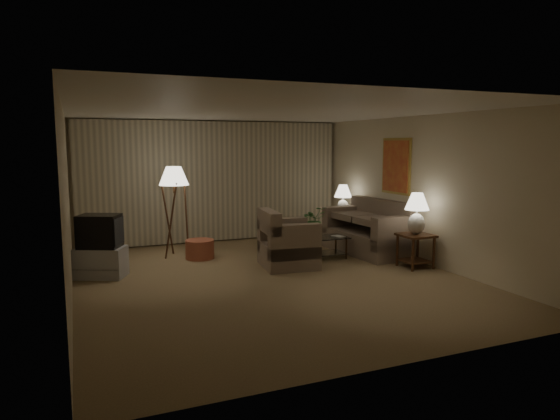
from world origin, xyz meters
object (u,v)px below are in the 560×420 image
(armchair, at_px, (288,244))
(vase, at_px, (314,234))
(side_table_near, at_px, (416,245))
(table_lamp_far, at_px, (343,197))
(tv_cabinet, at_px, (101,262))
(crt_tv, at_px, (100,231))
(sofa, at_px, (367,232))
(floor_lamp, at_px, (175,210))
(coffee_table, at_px, (321,245))
(table_lamp_near, at_px, (417,210))
(ottoman, at_px, (200,249))
(side_table_far, at_px, (343,224))

(armchair, relative_size, vase, 8.23)
(side_table_near, distance_m, table_lamp_far, 2.67)
(table_lamp_far, height_order, tv_cabinet, table_lamp_far)
(armchair, relative_size, crt_tv, 1.54)
(sofa, relative_size, floor_lamp, 1.16)
(sofa, xyz_separation_m, floor_lamp, (-3.62, 1.16, 0.50))
(side_table_near, height_order, tv_cabinet, side_table_near)
(floor_lamp, bearing_deg, sofa, -17.81)
(coffee_table, bearing_deg, sofa, 5.21)
(coffee_table, bearing_deg, floor_lamp, 153.41)
(table_lamp_near, xyz_separation_m, tv_cabinet, (-5.20, 1.45, -0.78))
(tv_cabinet, bearing_deg, ottoman, 45.96)
(crt_tv, bearing_deg, sofa, 23.63)
(armchair, bearing_deg, table_lamp_far, -44.35)
(coffee_table, distance_m, ottoman, 2.32)
(side_table_far, bearing_deg, table_lamp_far, 135.00)
(side_table_far, height_order, coffee_table, side_table_far)
(armchair, xyz_separation_m, side_table_near, (2.06, -0.93, 0.01))
(armchair, bearing_deg, side_table_far, -44.35)
(sofa, height_order, coffee_table, sofa)
(armchair, bearing_deg, tv_cabinet, 87.31)
(side_table_near, distance_m, coffee_table, 1.77)
(tv_cabinet, relative_size, ottoman, 1.66)
(table_lamp_far, relative_size, coffee_table, 0.66)
(table_lamp_far, distance_m, ottoman, 3.50)
(side_table_near, xyz_separation_m, coffee_table, (-1.25, 1.25, -0.14))
(tv_cabinet, distance_m, crt_tv, 0.52)
(table_lamp_far, xyz_separation_m, ottoman, (-3.38, -0.45, -0.82))
(side_table_far, bearing_deg, floor_lamp, -178.68)
(table_lamp_near, distance_m, tv_cabinet, 5.45)
(armchair, distance_m, floor_lamp, 2.39)
(side_table_far, bearing_deg, table_lamp_near, -90.00)
(table_lamp_far, relative_size, ottoman, 1.25)
(table_lamp_far, bearing_deg, coffee_table, -132.70)
(side_table_far, bearing_deg, sofa, -96.84)
(side_table_near, xyz_separation_m, ottoman, (-3.38, 2.15, -0.23))
(crt_tv, bearing_deg, table_lamp_far, 37.24)
(tv_cabinet, bearing_deg, vase, 21.77)
(armchair, distance_m, side_table_near, 2.26)
(sofa, bearing_deg, table_lamp_near, 2.09)
(floor_lamp, height_order, vase, floor_lamp)
(sofa, xyz_separation_m, tv_cabinet, (-5.05, 0.10, -0.17))
(side_table_near, distance_m, vase, 1.88)
(coffee_table, xyz_separation_m, crt_tv, (-3.95, 0.20, 0.50))
(vase, bearing_deg, armchair, -154.30)
(table_lamp_far, xyz_separation_m, vase, (-1.40, -1.35, -0.52))
(table_lamp_far, bearing_deg, tv_cabinet, -167.49)
(side_table_far, distance_m, coffee_table, 1.84)
(crt_tv, bearing_deg, floor_lamp, 61.44)
(side_table_near, height_order, crt_tv, crt_tv)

